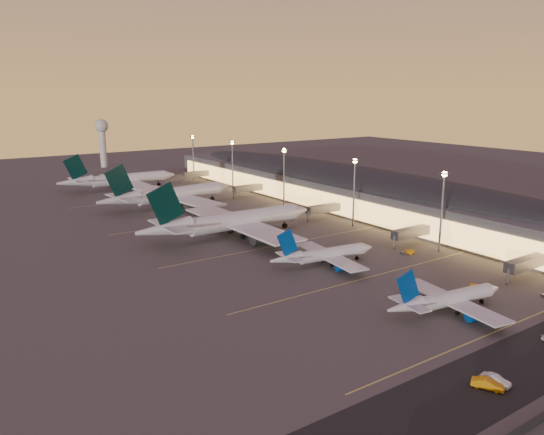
% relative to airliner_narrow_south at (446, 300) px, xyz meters
% --- Properties ---
extents(ground, '(700.00, 700.00, 0.00)m').
position_rel_airliner_narrow_south_xyz_m(ground, '(2.44, 32.33, -3.11)').
color(ground, '#474442').
extents(airliner_narrow_south, '(33.64, 30.30, 12.01)m').
position_rel_airliner_narrow_south_xyz_m(airliner_narrow_south, '(0.00, 0.00, 0.00)').
color(airliner_narrow_south, silver).
rests_on(airliner_narrow_south, ground).
extents(airliner_narrow_north, '(34.82, 31.36, 12.44)m').
position_rel_airliner_narrow_south_xyz_m(airliner_narrow_north, '(-1.14, 42.52, 0.11)').
color(airliner_narrow_north, silver).
rests_on(airliner_narrow_north, ground).
extents(airliner_wide_near, '(68.08, 61.71, 21.87)m').
position_rel_airliner_narrow_south_xyz_m(airliner_wide_near, '(-8.06, 85.03, 2.52)').
color(airliner_wide_near, silver).
rests_on(airliner_wide_near, ground).
extents(airliner_wide_mid, '(66.39, 60.87, 21.24)m').
position_rel_airliner_narrow_south_xyz_m(airliner_wide_mid, '(-4.65, 144.60, 2.36)').
color(airliner_wide_mid, silver).
rests_on(airliner_wide_mid, ground).
extents(airliner_wide_far, '(62.45, 56.64, 20.05)m').
position_rel_airliner_narrow_south_xyz_m(airliner_wide_far, '(-8.02, 200.68, 2.06)').
color(airliner_wide_far, silver).
rests_on(airliner_wide_far, ground).
extents(terminal_building, '(56.35, 255.00, 17.46)m').
position_rel_airliner_narrow_south_xyz_m(terminal_building, '(64.28, 104.80, 5.68)').
color(terminal_building, '#4C4D51').
rests_on(terminal_building, ground).
extents(light_masts, '(2.20, 217.20, 25.90)m').
position_rel_airliner_narrow_south_xyz_m(light_masts, '(38.44, 97.33, 14.45)').
color(light_masts, slate).
rests_on(light_masts, ground).
extents(radar_tower, '(9.00, 9.00, 32.50)m').
position_rel_airliner_narrow_south_xyz_m(radar_tower, '(12.44, 292.33, 18.77)').
color(radar_tower, silver).
rests_on(radar_tower, ground).
extents(lane_markings, '(90.00, 180.36, 0.00)m').
position_rel_airliner_narrow_south_xyz_m(lane_markings, '(2.44, 72.33, -3.10)').
color(lane_markings, '#D8C659').
rests_on(lane_markings, ground).
extents(baggage_tug_b, '(4.21, 3.22, 1.18)m').
position_rel_airliner_narrow_south_xyz_m(baggage_tug_b, '(17.68, 5.20, -2.57)').
color(baggage_tug_b, orange).
rests_on(baggage_tug_b, ground).
extents(baggage_tug_c, '(4.52, 2.92, 1.26)m').
position_rel_airliner_narrow_south_xyz_m(baggage_tug_c, '(28.07, 36.01, -2.53)').
color(baggage_tug_c, orange).
rests_on(baggage_tug_c, ground).
extents(baggage_tug_d, '(3.32, 4.46, 1.24)m').
position_rel_airliner_narrow_south_xyz_m(baggage_tug_d, '(13.75, 2.87, -2.54)').
color(baggage_tug_d, orange).
rests_on(baggage_tug_d, ground).
extents(service_van_a, '(2.53, 5.29, 1.67)m').
position_rel_airliner_narrow_south_xyz_m(service_van_a, '(-18.80, -25.01, -2.27)').
color(service_van_a, silver).
rests_on(service_van_a, ground).
extents(service_van_b, '(4.15, 5.64, 1.77)m').
position_rel_airliner_narrow_south_xyz_m(service_van_b, '(-21.14, -25.07, -2.22)').
color(service_van_b, orange).
rests_on(service_van_b, ground).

